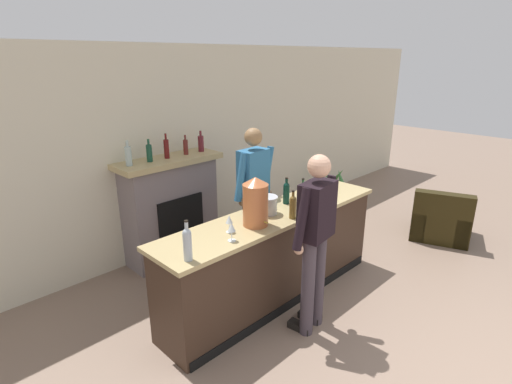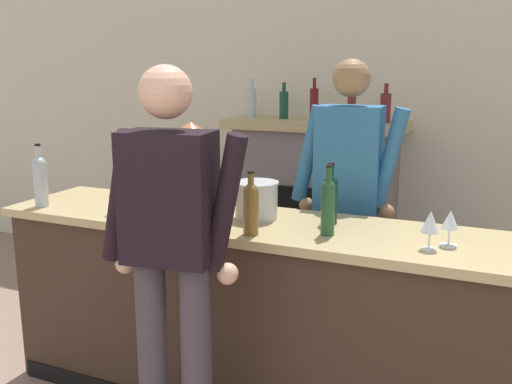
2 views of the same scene
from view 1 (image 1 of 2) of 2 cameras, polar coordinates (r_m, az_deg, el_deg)
wall_back_panel at (r=5.62m, az=-9.97°, el=6.04°), size 12.00×0.07×2.75m
bar_counter at (r=4.45m, az=2.68°, el=-9.07°), size 2.88×0.64×1.02m
fireplace_stone at (r=5.36m, az=-12.03°, el=-2.25°), size 1.37×0.52×1.69m
armchair_black at (r=6.56m, az=24.86°, el=-3.68°), size 1.01×1.02×0.77m
potted_plant_corner at (r=7.47m, az=10.99°, el=0.45°), size 0.42×0.43×0.73m
person_customer at (r=3.78m, az=8.43°, el=-6.47°), size 0.65×0.34×1.79m
person_bartender at (r=4.80m, az=-0.33°, el=-0.37°), size 0.66×0.32×1.82m
copper_dispenser at (r=3.85m, az=-0.08°, el=-1.34°), size 0.25×0.29×0.49m
ice_bucket_steel at (r=4.19m, az=1.57°, el=-1.87°), size 0.23×0.23×0.19m
wine_bottle_riesling_slim at (r=4.07m, az=5.28°, el=-2.00°), size 0.07×0.07×0.30m
wine_bottle_chardonnay_pale at (r=3.28m, az=-9.78°, el=-7.17°), size 0.07×0.07×0.35m
wine_bottle_cabernet_heavy at (r=4.39m, az=6.66°, el=-0.35°), size 0.06×0.06×0.33m
wine_bottle_merlot_tall at (r=4.47m, az=4.36°, el=-0.00°), size 0.07×0.07×0.30m
wine_glass_front_left at (r=3.75m, az=-3.85°, el=-4.04°), size 0.07×0.07×0.17m
wine_glass_near_bucket at (r=4.73m, az=10.50°, el=0.54°), size 0.08×0.08×0.17m
wine_glass_front_right at (r=3.57m, az=-3.51°, el=-5.15°), size 0.08×0.08×0.18m
wine_glass_by_dispenser at (r=4.83m, az=10.16°, el=0.87°), size 0.08×0.08×0.16m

